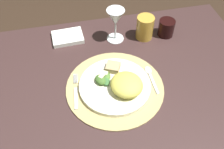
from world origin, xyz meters
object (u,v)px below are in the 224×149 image
at_px(dining_table, 99,103).
at_px(amber_tumbler, 145,28).
at_px(fork, 76,93).
at_px(napkin, 68,37).
at_px(wine_glass, 115,19).
at_px(spoon, 150,75).
at_px(dinner_plate, 115,85).
at_px(dark_tumbler, 166,28).

bearing_deg(dining_table, amber_tumbler, 42.97).
height_order(dining_table, fork, fork).
xyz_separation_m(fork, amber_tumbler, (0.34, 0.25, 0.04)).
relative_size(fork, napkin, 1.21).
xyz_separation_m(fork, wine_glass, (0.21, 0.27, 0.10)).
distance_m(fork, wine_glass, 0.35).
bearing_deg(dining_table, fork, -167.59).
bearing_deg(spoon, wine_glass, 108.76).
height_order(fork, napkin, napkin).
bearing_deg(fork, dinner_plate, -1.17).
bearing_deg(dining_table, dinner_plate, -20.50).
bearing_deg(wine_glass, amber_tumbler, -6.42).
relative_size(dinner_plate, amber_tumbler, 2.54).
height_order(dining_table, dark_tumbler, dark_tumbler).
bearing_deg(spoon, dinner_plate, -170.04).
xyz_separation_m(dinner_plate, amber_tumbler, (0.19, 0.26, 0.04)).
distance_m(dinner_plate, napkin, 0.35).
bearing_deg(dinner_plate, dark_tumbler, 40.77).
bearing_deg(dark_tumbler, dinner_plate, -139.23).
bearing_deg(napkin, fork, -90.46).
bearing_deg(dark_tumbler, wine_glass, 175.16).
xyz_separation_m(spoon, dark_tumbler, (0.14, 0.22, 0.03)).
distance_m(dinner_plate, spoon, 0.15).
relative_size(spoon, wine_glass, 0.93).
bearing_deg(dinner_plate, wine_glass, 76.82).
relative_size(napkin, wine_glass, 0.88).
xyz_separation_m(dinner_plate, wine_glass, (0.06, 0.27, 0.09)).
height_order(napkin, dark_tumbler, dark_tumbler).
bearing_deg(dinner_plate, spoon, 9.96).
distance_m(napkin, amber_tumbler, 0.34).
height_order(dining_table, amber_tumbler, amber_tumbler).
bearing_deg(fork, amber_tumbler, 36.82).
bearing_deg(dining_table, wine_glass, 63.74).
distance_m(spoon, wine_glass, 0.28).
distance_m(spoon, dark_tumbler, 0.27).
bearing_deg(fork, napkin, 89.54).
bearing_deg(dining_table, napkin, 106.01).
xyz_separation_m(spoon, napkin, (-0.29, 0.29, 0.00)).
bearing_deg(dinner_plate, napkin, 114.41).
relative_size(dining_table, fork, 8.14).
relative_size(dinner_plate, napkin, 1.99).
bearing_deg(napkin, wine_glass, -12.49).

